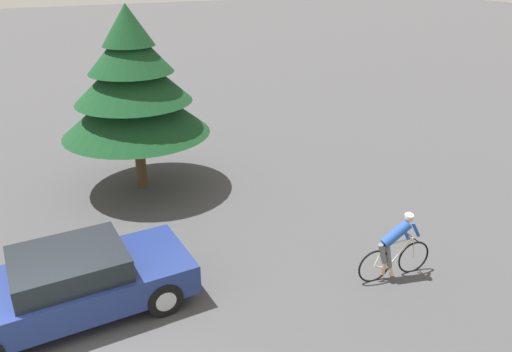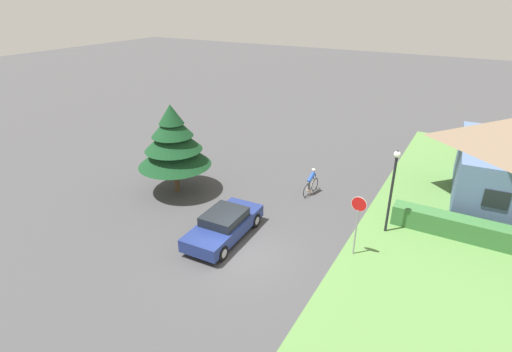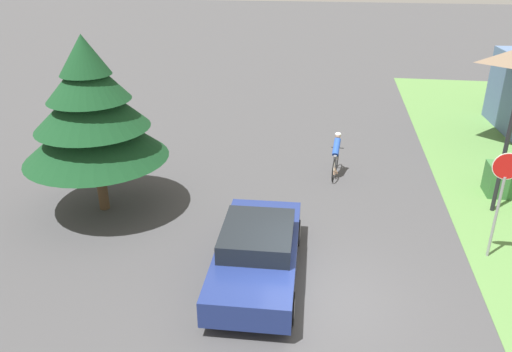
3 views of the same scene
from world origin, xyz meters
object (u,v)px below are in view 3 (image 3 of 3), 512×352
cyclist (336,156)px  conifer_tall_near (91,113)px  stop_sign (503,186)px  sedan_left_lane (257,252)px  street_lamp (511,126)px

cyclist → conifer_tall_near: size_ratio=0.33×
cyclist → stop_sign: bearing=-132.7°
sedan_left_lane → street_lamp: (6.54, 4.36, 2.05)m
stop_sign → cyclist: bearing=-45.4°
sedan_left_lane → conifer_tall_near: conifer_tall_near is taller
street_lamp → conifer_tall_near: size_ratio=0.82×
sedan_left_lane → street_lamp: street_lamp is taller
stop_sign → conifer_tall_near: conifer_tall_near is taller
conifer_tall_near → street_lamp: bearing=8.1°
stop_sign → conifer_tall_near: 10.97m
sedan_left_lane → conifer_tall_near: size_ratio=0.89×
street_lamp → conifer_tall_near: 11.80m
stop_sign → street_lamp: (0.80, 2.62, 0.70)m
street_lamp → sedan_left_lane: bearing=-146.3°
sedan_left_lane → conifer_tall_near: 6.26m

